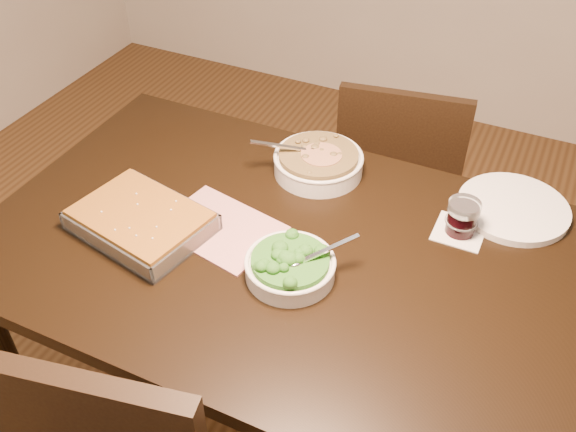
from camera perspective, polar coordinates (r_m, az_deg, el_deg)
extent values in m
plane|color=#432813|center=(2.10, -0.80, -17.61)|extent=(4.00, 4.00, 0.00)
cube|color=black|center=(1.53, -1.05, -2.98)|extent=(1.40, 0.90, 0.04)
cube|color=black|center=(1.58, -1.02, -4.83)|extent=(1.26, 0.76, 0.08)
cylinder|color=black|center=(1.92, -23.49, -12.36)|extent=(0.07, 0.07, 0.71)
cylinder|color=black|center=(2.27, -10.94, 0.60)|extent=(0.07, 0.07, 0.71)
cylinder|color=black|center=(1.98, 20.73, -9.31)|extent=(0.07, 0.07, 0.71)
cube|color=#B93547|center=(1.56, -6.06, -1.05)|extent=(0.31, 0.25, 0.01)
cube|color=white|center=(1.60, 14.96, -1.34)|extent=(0.12, 0.12, 0.00)
cylinder|color=white|center=(1.72, 2.71, 4.56)|extent=(0.24, 0.24, 0.05)
torus|color=white|center=(1.71, 2.74, 5.29)|extent=(0.24, 0.24, 0.01)
cylinder|color=#32250D|center=(1.71, 2.74, 5.40)|extent=(0.21, 0.21, 0.02)
cube|color=silver|center=(1.69, 0.34, 5.56)|extent=(0.13, 0.10, 0.05)
cylinder|color=maroon|center=(1.69, 2.99, 5.49)|extent=(0.11, 0.11, 0.00)
cylinder|color=white|center=(1.43, 0.19, -4.74)|extent=(0.20, 0.20, 0.04)
torus|color=white|center=(1.41, 0.19, -4.08)|extent=(0.20, 0.20, 0.01)
cylinder|color=#1C4E12|center=(1.41, 0.20, -3.97)|extent=(0.18, 0.18, 0.02)
cube|color=silver|center=(1.42, 2.65, -2.98)|extent=(0.10, 0.10, 0.04)
cube|color=silver|center=(1.59, -12.80, -1.12)|extent=(0.35, 0.29, 0.01)
cube|color=#55220C|center=(1.57, -12.94, -0.36)|extent=(0.33, 0.27, 0.05)
cube|color=silver|center=(1.63, -10.08, 1.60)|extent=(0.31, 0.07, 0.04)
cube|color=silver|center=(1.53, -15.96, -2.66)|extent=(0.31, 0.07, 0.04)
cube|color=silver|center=(1.48, -8.89, -2.80)|extent=(0.05, 0.23, 0.04)
cube|color=silver|center=(1.67, -16.49, 1.62)|extent=(0.05, 0.23, 0.04)
cylinder|color=black|center=(1.58, 15.16, -0.44)|extent=(0.07, 0.07, 0.06)
cylinder|color=silver|center=(1.55, 15.44, 0.79)|extent=(0.08, 0.08, 0.02)
cylinder|color=white|center=(1.70, 19.39, 0.68)|extent=(0.27, 0.27, 0.02)
cube|color=black|center=(2.31, 9.86, 3.31)|extent=(0.46, 0.46, 0.04)
cylinder|color=black|center=(2.57, 13.58, 1.04)|extent=(0.03, 0.03, 0.39)
cylinder|color=black|center=(2.32, 12.79, -4.05)|extent=(0.03, 0.03, 0.39)
cylinder|color=black|center=(2.59, 6.20, 2.36)|extent=(0.03, 0.03, 0.39)
cylinder|color=black|center=(2.34, 4.60, -2.55)|extent=(0.03, 0.03, 0.39)
cube|color=black|center=(2.04, 9.85, 5.49)|extent=(0.40, 0.10, 0.43)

